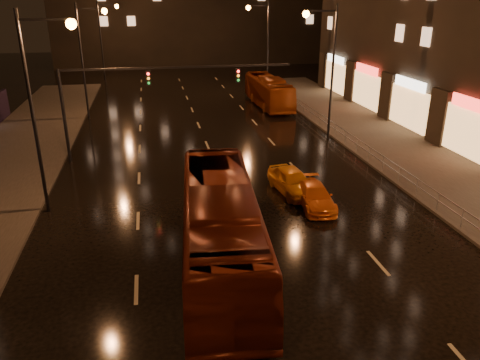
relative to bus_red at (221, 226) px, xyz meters
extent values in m
plane|color=black|center=(1.50, 14.71, -1.72)|extent=(140.00, 140.00, 0.00)
cube|color=#38332D|center=(15.00, 9.71, -1.65)|extent=(7.00, 70.00, 0.15)
cylinder|color=black|center=(-8.10, 14.71, 1.38)|extent=(0.22, 0.22, 6.20)
cube|color=black|center=(-0.50, 14.71, 4.38)|extent=(15.20, 0.14, 0.14)
cube|color=black|center=(-2.50, 14.71, 3.73)|extent=(0.32, 0.18, 0.95)
cube|color=black|center=(3.50, 14.71, 3.73)|extent=(0.32, 0.18, 0.95)
sphere|color=#FF1E19|center=(-2.50, 14.59, 4.03)|extent=(0.18, 0.18, 0.18)
cylinder|color=#99999E|center=(11.70, 38.71, -1.07)|extent=(0.04, 0.04, 1.00)
cube|color=#99999E|center=(11.70, 12.71, -0.62)|extent=(0.05, 56.00, 0.05)
cube|color=#99999E|center=(11.70, 12.71, -1.02)|extent=(0.05, 56.00, 0.05)
imported|color=maroon|center=(0.00, 0.00, 0.00)|extent=(3.96, 12.58, 3.45)
imported|color=#9B3C0F|center=(9.33, 29.00, -0.24)|extent=(2.71, 10.67, 2.96)
imported|color=orange|center=(5.11, 6.71, -1.01)|extent=(2.22, 4.40, 1.44)
imported|color=orange|center=(5.77, 4.71, -1.14)|extent=(1.94, 4.14, 1.17)
camera|label=1|loc=(-2.45, -16.92, 8.77)|focal=35.00mm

